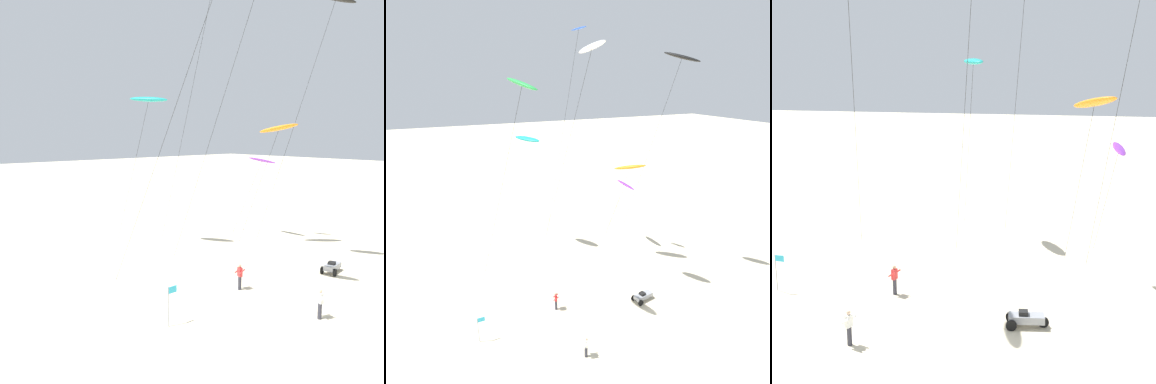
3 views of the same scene
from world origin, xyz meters
TOP-DOWN VIEW (x-y plane):
  - ground_plane at (0.00, 0.00)m, footprint 260.00×260.00m
  - kite_orange at (5.90, 7.82)m, footprint 2.91×4.63m
  - kite_teal at (-2.48, 14.83)m, footprint 2.68×4.90m
  - kite_purple at (7.51, 10.86)m, footprint 1.66×4.16m
  - kite_flyer_nearest at (-4.17, 2.93)m, footprint 0.63×0.65m
  - kite_flyer_middle at (-4.15, -2.72)m, footprint 0.64×0.66m
  - beach_buggy at (3.22, 0.83)m, footprint 2.12×1.16m
  - marker_flag at (-10.56, 1.90)m, footprint 0.56×0.05m

SIDE VIEW (x-z plane):
  - ground_plane at x=0.00m, z-range 0.00..0.00m
  - beach_buggy at x=3.22m, z-range 0.02..0.84m
  - kite_flyer_nearest at x=-4.17m, z-range 0.06..1.73m
  - kite_flyer_middle at x=-4.15m, z-range 0.06..1.73m
  - marker_flag at x=-10.56m, z-range 0.44..2.54m
  - kite_purple at x=7.51m, z-range 3.42..11.14m
  - kite_orange at x=5.90m, z-range 4.80..15.61m
  - kite_teal at x=-2.48m, z-range 6.09..19.02m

